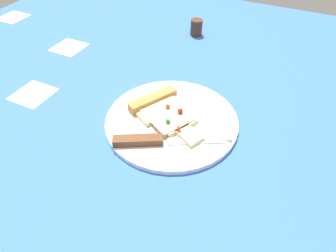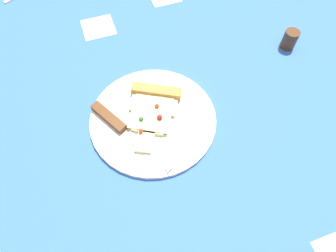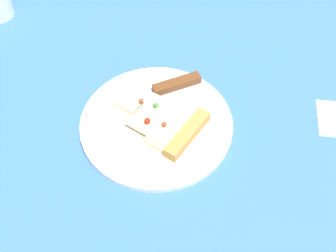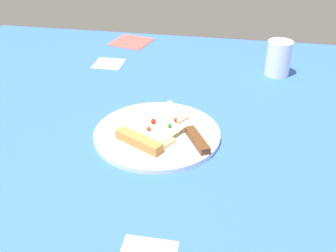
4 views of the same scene
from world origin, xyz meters
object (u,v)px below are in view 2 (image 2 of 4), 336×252
object	(u,v)px
plate	(151,120)
pepper_shaker	(290,39)
pizza_slice	(153,107)
knife	(122,129)

from	to	relation	value
plate	pepper_shaker	distance (cm)	44.34
pizza_slice	knife	bearing A→B (deg)	50.64
plate	pepper_shaker	size ratio (longest dim) A/B	5.81
plate	pizza_slice	world-z (taller)	pizza_slice
knife	pizza_slice	bearing A→B (deg)	173.28
knife	pepper_shaker	distance (cm)	51.29
pizza_slice	knife	distance (cm)	8.84
plate	pizza_slice	distance (cm)	2.93
knife	pepper_shaker	xyz separation A→B (cm)	(12.14, -49.83, 0.78)
plate	knife	size ratio (longest dim) A/B	1.33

